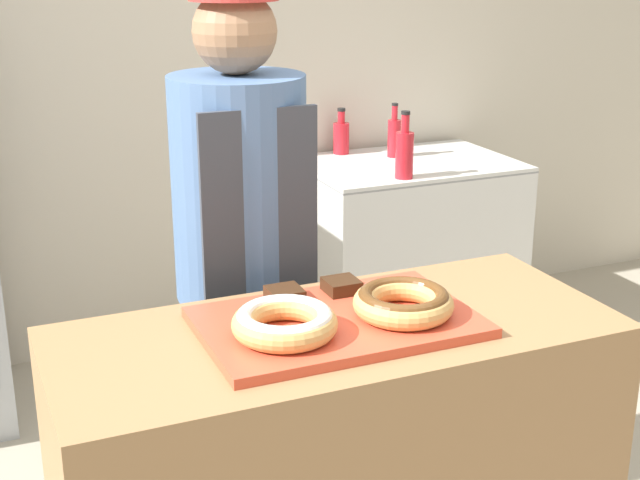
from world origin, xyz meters
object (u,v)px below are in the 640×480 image
Objects in this scene: baker_person at (242,268)px; bottle_red at (404,152)px; serving_tray at (337,322)px; brownie_back_right at (341,286)px; chest_freezer at (405,248)px; bottle_red_b at (341,136)px; donut_light_glaze at (285,322)px; donut_chocolate_glaze at (403,301)px; bottle_red_b_b at (394,136)px; brownie_back_left at (285,295)px.

bottle_red is at bearing 42.64° from baker_person.
brownie_back_right is at bearing 62.10° from serving_tray.
brownie_back_right is 2.00m from chest_freezer.
brownie_back_right is 2.05m from bottle_red_b.
donut_light_glaze is 2.32m from bottle_red_b.
baker_person is at bearing 108.12° from donut_chocolate_glaze.
chest_freezer is at bearing 56.90° from serving_tray.
donut_light_glaze is 0.94× the size of bottle_red_b_b.
serving_tray is at bearing 162.74° from donut_chocolate_glaze.
brownie_back_left is 0.33× the size of bottle_red_b_b.
baker_person reaches higher than brownie_back_left.
bottle_red_b_b is (1.19, 1.71, -0.04)m from brownie_back_left.
donut_chocolate_glaze is 2.88× the size of brownie_back_left.
brownie_back_left is at bearing 117.90° from serving_tray.
chest_freezer is at bearing 61.01° from donut_chocolate_glaze.
chest_freezer is 3.35× the size of bottle_red.
serving_tray is 7.74× the size of brownie_back_right.
serving_tray is at bearing -123.27° from bottle_red.
donut_light_glaze is 1.90m from bottle_red.
bottle_red_b is (-0.21, 0.27, 0.50)m from chest_freezer.
bottle_red_b reaches higher than donut_chocolate_glaze.
bottle_red_b is at bearing 62.49° from donut_light_glaze.
chest_freezer is (0.99, 1.79, -0.57)m from donut_chocolate_glaze.
donut_light_glaze reaches higher than serving_tray.
bottle_red_b is at bearing 61.87° from brownie_back_left.
serving_tray is at bearing -85.01° from baker_person.
donut_light_glaze is 2.88× the size of brownie_back_right.
brownie_back_left is (-0.22, 0.19, -0.02)m from donut_chocolate_glaze.
donut_chocolate_glaze reaches higher than serving_tray.
bottle_red_b is 0.25m from bottle_red_b_b.
donut_chocolate_glaze is 0.82× the size of bottle_red.
chest_freezer is (1.21, 1.60, -0.55)m from brownie_back_left.
donut_light_glaze is 0.29m from brownie_back_right.
donut_light_glaze is at bearing -162.74° from serving_tray.
bottle_red_b_b reaches higher than brownie_back_right.
serving_tray is 0.16m from brownie_back_right.
bottle_red_b is (1.00, 1.87, -0.06)m from brownie_back_left.
donut_chocolate_glaze is 2.12m from chest_freezer.
donut_chocolate_glaze reaches higher than chest_freezer.
donut_chocolate_glaze is (0.15, -0.05, 0.05)m from serving_tray.
bottle_red_b_b is at bearing 55.11° from brownie_back_left.
brownie_back_left is at bearing -93.79° from baker_person.
serving_tray is 2.68× the size of donut_light_glaze.
chest_freezer is at bearing -82.29° from bottle_red_b_b.
bottle_red_b is 0.86× the size of bottle_red_b_b.
chest_freezer is (1.14, 1.74, -0.52)m from serving_tray.
bottle_red is at bearing -84.37° from bottle_red_b.
brownie_back_right is 0.05× the size of baker_person.
brownie_back_right is (-0.07, 0.19, -0.02)m from donut_chocolate_glaze.
baker_person reaches higher than chest_freezer.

